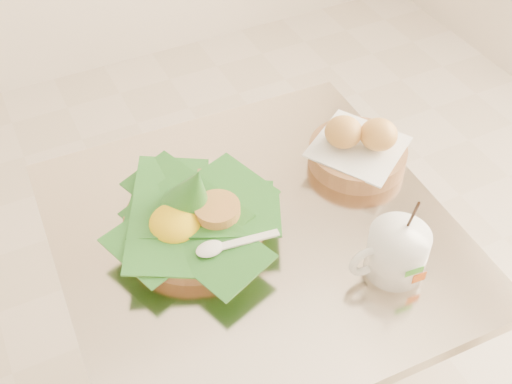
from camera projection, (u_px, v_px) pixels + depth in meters
name	position (u px, v px, depth m)	size (l,w,h in m)	color
cafe_table	(255.00, 301.00, 1.33)	(0.72, 0.72, 0.75)	gray
rice_basket	(193.00, 216.00, 1.14)	(0.31, 0.31, 0.16)	#A57546
bread_basket	(358.00, 148.00, 1.28)	(0.23, 0.23, 0.10)	#A57546
coffee_mug	(396.00, 252.00, 1.07)	(0.14, 0.11, 0.18)	white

